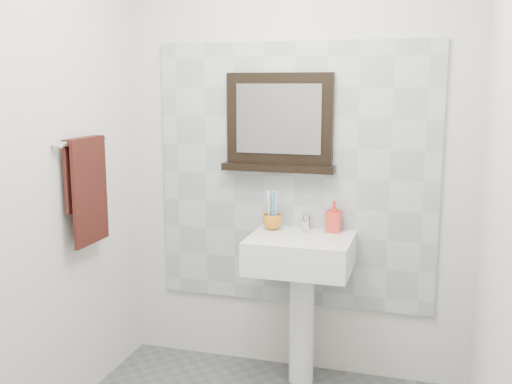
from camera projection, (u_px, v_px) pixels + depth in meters
back_wall at (295, 159)px, 3.39m from camera, size 2.00×0.01×2.50m
front_wall at (72, 277)px, 1.31m from camera, size 2.00×0.01×2.50m
left_wall at (17, 180)px, 2.63m from camera, size 0.01×2.20×2.50m
right_wall at (506, 206)px, 2.07m from camera, size 0.01×2.20×2.50m
splashback at (294, 176)px, 3.40m from camera, size 1.60×0.02×1.50m
pedestal_sink at (301, 269)px, 3.25m from camera, size 0.55×0.44×0.96m
toothbrush_cup at (272, 222)px, 3.36m from camera, size 0.14×0.14×0.09m
toothbrushes at (273, 208)px, 3.35m from camera, size 0.05×0.04×0.21m
soap_dispenser at (334, 216)px, 3.30m from camera, size 0.09×0.09×0.17m
framed_mirror at (279, 125)px, 3.34m from camera, size 0.64×0.11×0.55m
towel_bar at (83, 141)px, 3.02m from camera, size 0.07×0.40×0.03m
hand_towel at (87, 182)px, 3.06m from camera, size 0.06×0.30×0.55m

